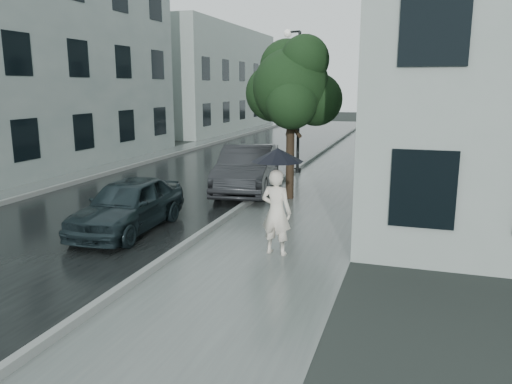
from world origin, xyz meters
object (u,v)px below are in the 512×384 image
(street_tree, at_px, (292,86))
(car_far, at_px, (247,169))
(pedestrian, at_px, (276,212))
(car_near, at_px, (128,205))
(lamp_post, at_px, (296,93))

(street_tree, relative_size, car_far, 1.06)
(pedestrian, distance_m, car_far, 6.40)
(pedestrian, height_order, car_far, pedestrian)
(pedestrian, distance_m, car_near, 3.97)
(pedestrian, bearing_deg, street_tree, -69.53)
(pedestrian, height_order, lamp_post, lamp_post)
(car_near, height_order, car_far, car_far)
(car_far, bearing_deg, street_tree, -24.82)
(street_tree, height_order, lamp_post, lamp_post)
(lamp_post, bearing_deg, car_near, -84.30)
(pedestrian, height_order, street_tree, street_tree)
(street_tree, bearing_deg, pedestrian, -79.25)
(car_far, bearing_deg, pedestrian, -75.10)
(street_tree, distance_m, car_far, 3.18)
(street_tree, relative_size, lamp_post, 0.88)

